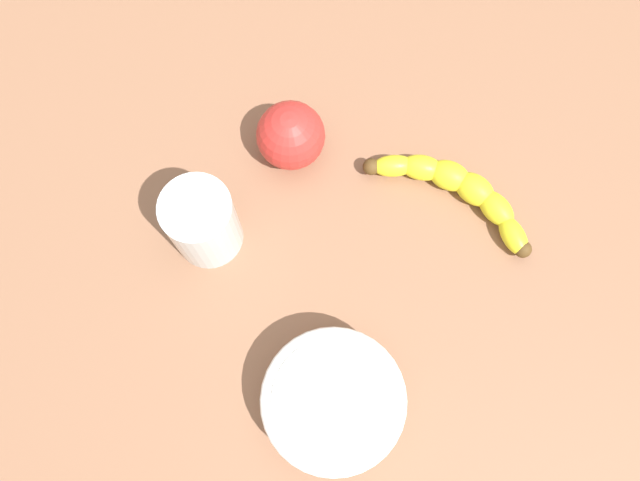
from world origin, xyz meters
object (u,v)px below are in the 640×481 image
smoothie_glass (203,225)px  ceramic_bowl (333,401)px  banana (458,189)px  apple_fruit (291,136)px

smoothie_glass → ceramic_bowl: 22.04cm
banana → apple_fruit: size_ratio=2.35×
ceramic_bowl → apple_fruit: (-4.82, 27.93, 0.67)cm
banana → smoothie_glass: size_ratio=1.89×
smoothie_glass → ceramic_bowl: smoothie_glass is taller
banana → apple_fruit: bearing=15.1°
smoothie_glass → ceramic_bowl: (13.54, -17.34, -1.27)cm
apple_fruit → banana: bearing=-15.7°
banana → apple_fruit: (-18.35, 5.14, 2.17)cm
smoothie_glass → apple_fruit: smoothie_glass is taller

